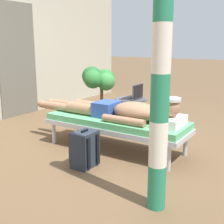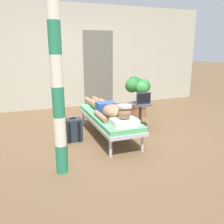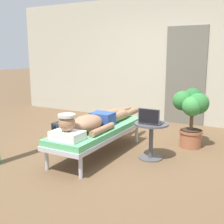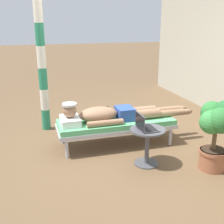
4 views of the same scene
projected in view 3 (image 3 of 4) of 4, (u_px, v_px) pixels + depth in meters
name	position (u px, v px, depth m)	size (l,w,h in m)	color
ground_plane	(106.00, 152.00, 4.36)	(40.00, 40.00, 0.00)	brown
house_wall_back	(160.00, 60.00, 6.25)	(7.60, 0.20, 2.70)	#B2AD99
house_door_panel	(185.00, 76.00, 5.93)	(0.84, 0.03, 2.04)	#625F54
lounge_chair	(98.00, 132.00, 4.21)	(0.63, 1.86, 0.42)	#B7B7BC
person_reclining	(96.00, 121.00, 4.13)	(0.53, 2.17, 0.33)	white
side_table	(151.00, 134.00, 4.03)	(0.48, 0.48, 0.52)	#4C4C51
laptop	(150.00, 120.00, 3.94)	(0.31, 0.24, 0.23)	#4C4C51
backpack	(63.00, 135.00, 4.55)	(0.30, 0.26, 0.42)	#262D38
potted_plant	(191.00, 110.00, 4.52)	(0.59, 0.58, 0.94)	#9E5B3D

